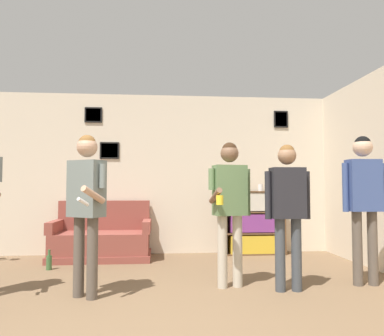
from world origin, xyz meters
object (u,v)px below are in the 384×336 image
object	(u,v)px
person_player_foreground_center	(86,197)
person_watcher_holding_cup	(230,198)
bottle_on_floor	(49,262)
drinking_cup	(260,188)
couch	(102,240)
person_spectator_near_bookshelf	(288,201)
person_spectator_far_right	(364,193)
bookshelf	(254,223)

from	to	relation	value
person_player_foreground_center	person_watcher_holding_cup	world-z (taller)	person_player_foreground_center
bottle_on_floor	drinking_cup	size ratio (longest dim) A/B	2.32
couch	drinking_cup	size ratio (longest dim) A/B	12.93
person_player_foreground_center	person_spectator_near_bookshelf	world-z (taller)	person_player_foreground_center
person_player_foreground_center	person_watcher_holding_cup	xyz separation A→B (m)	(1.54, 0.27, -0.02)
drinking_cup	couch	bearing A→B (deg)	-175.68
couch	drinking_cup	xyz separation A→B (m)	(2.60, 0.20, 0.82)
person_spectator_far_right	bottle_on_floor	world-z (taller)	person_spectator_far_right
person_spectator_near_bookshelf	person_spectator_far_right	bearing A→B (deg)	9.43
couch	bottle_on_floor	distance (m)	0.96
person_player_foreground_center	bottle_on_floor	world-z (taller)	person_player_foreground_center
person_player_foreground_center	bottle_on_floor	distance (m)	1.79
person_player_foreground_center	person_watcher_holding_cup	bearing A→B (deg)	10.06
person_player_foreground_center	person_spectator_far_right	world-z (taller)	person_spectator_far_right
person_spectator_near_bookshelf	drinking_cup	bearing A→B (deg)	82.06
bookshelf	bottle_on_floor	bearing A→B (deg)	-163.05
bookshelf	person_player_foreground_center	bearing A→B (deg)	-135.43
person_spectator_far_right	bookshelf	bearing A→B (deg)	110.32
couch	person_spectator_far_right	world-z (taller)	person_spectator_far_right
person_spectator_near_bookshelf	person_spectator_far_right	size ratio (longest dim) A/B	0.93
person_spectator_near_bookshelf	person_watcher_holding_cup	bearing A→B (deg)	160.75
couch	person_player_foreground_center	xyz separation A→B (m)	(0.15, -2.10, 0.72)
bookshelf	couch	bearing A→B (deg)	-175.48
bottle_on_floor	drinking_cup	distance (m)	3.47
person_watcher_holding_cup	person_spectator_far_right	world-z (taller)	person_spectator_far_right
person_player_foreground_center	person_watcher_holding_cup	size ratio (longest dim) A/B	1.02
person_player_foreground_center	person_spectator_far_right	xyz separation A→B (m)	(3.09, 0.22, 0.04)
person_spectator_near_bookshelf	drinking_cup	world-z (taller)	person_spectator_near_bookshelf
bookshelf	person_spectator_near_bookshelf	world-z (taller)	person_spectator_near_bookshelf
drinking_cup	person_spectator_far_right	bearing A→B (deg)	-72.62
person_spectator_far_right	drinking_cup	distance (m)	2.17
couch	person_spectator_far_right	size ratio (longest dim) A/B	0.89
bookshelf	person_spectator_near_bookshelf	distance (m)	2.28
couch	person_spectator_far_right	xyz separation A→B (m)	(3.24, -1.87, 0.76)
couch	person_spectator_far_right	distance (m)	3.82
person_spectator_near_bookshelf	person_spectator_far_right	distance (m)	0.98
person_player_foreground_center	bottle_on_floor	size ratio (longest dim) A/B	6.06
person_spectator_far_right	drinking_cup	xyz separation A→B (m)	(-0.65, 2.07, 0.06)
person_watcher_holding_cup	drinking_cup	size ratio (longest dim) A/B	13.80
person_player_foreground_center	person_spectator_near_bookshelf	distance (m)	2.14
couch	person_watcher_holding_cup	xyz separation A→B (m)	(1.69, -1.82, 0.70)
bookshelf	person_player_foreground_center	distance (m)	3.30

